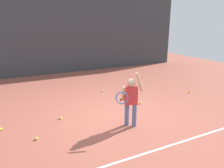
# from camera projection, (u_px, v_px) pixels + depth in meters

# --- Properties ---
(ground_plane) EXTENTS (20.00, 20.00, 0.00)m
(ground_plane) POSITION_uv_depth(u_px,v_px,m) (115.00, 117.00, 5.83)
(ground_plane) COLOR #9E5142
(court_line_baseline) EXTENTS (9.00, 0.05, 0.00)m
(court_line_baseline) POSITION_uv_depth(u_px,v_px,m) (156.00, 150.00, 4.29)
(court_line_baseline) COLOR white
(court_line_baseline) RESTS_ON ground
(back_fence_windscreen) EXTENTS (13.70, 0.08, 3.79)m
(back_fence_windscreen) POSITION_uv_depth(u_px,v_px,m) (59.00, 35.00, 10.39)
(back_fence_windscreen) COLOR #383D42
(back_fence_windscreen) RESTS_ON ground
(fence_post_2) EXTENTS (0.09, 0.09, 3.94)m
(fence_post_2) POSITION_uv_depth(u_px,v_px,m) (59.00, 33.00, 10.42)
(fence_post_2) COLOR slate
(fence_post_2) RESTS_ON ground
(fence_post_3) EXTENTS (0.09, 0.09, 3.94)m
(fence_post_3) POSITION_uv_depth(u_px,v_px,m) (119.00, 32.00, 11.86)
(fence_post_3) COLOR slate
(fence_post_3) RESTS_ON ground
(fence_post_4) EXTENTS (0.09, 0.09, 3.94)m
(fence_post_4) POSITION_uv_depth(u_px,v_px,m) (166.00, 31.00, 13.30)
(fence_post_4) COLOR slate
(fence_post_4) RESTS_ON ground
(tennis_player) EXTENTS (0.86, 0.56, 1.35)m
(tennis_player) POSITION_uv_depth(u_px,v_px,m) (131.00, 98.00, 5.10)
(tennis_player) COLOR slate
(tennis_player) RESTS_ON ground
(tennis_ball_0) EXTENTS (0.07, 0.07, 0.07)m
(tennis_ball_0) POSITION_uv_depth(u_px,v_px,m) (1.00, 129.00, 5.07)
(tennis_ball_0) COLOR #CCE033
(tennis_ball_0) RESTS_ON ground
(tennis_ball_1) EXTENTS (0.07, 0.07, 0.07)m
(tennis_ball_1) POSITION_uv_depth(u_px,v_px,m) (103.00, 91.00, 7.91)
(tennis_ball_1) COLOR #CCE033
(tennis_ball_1) RESTS_ON ground
(tennis_ball_2) EXTENTS (0.07, 0.07, 0.07)m
(tennis_ball_2) POSITION_uv_depth(u_px,v_px,m) (140.00, 103.00, 6.73)
(tennis_ball_2) COLOR #CCE033
(tennis_ball_2) RESTS_ON ground
(tennis_ball_3) EXTENTS (0.07, 0.07, 0.07)m
(tennis_ball_3) POSITION_uv_depth(u_px,v_px,m) (189.00, 92.00, 7.80)
(tennis_ball_3) COLOR #CCE033
(tennis_ball_3) RESTS_ON ground
(tennis_ball_4) EXTENTS (0.07, 0.07, 0.07)m
(tennis_ball_4) POSITION_uv_depth(u_px,v_px,m) (60.00, 118.00, 5.66)
(tennis_ball_4) COLOR #CCE033
(tennis_ball_4) RESTS_ON ground
(tennis_ball_5) EXTENTS (0.07, 0.07, 0.07)m
(tennis_ball_5) POSITION_uv_depth(u_px,v_px,m) (36.00, 138.00, 4.66)
(tennis_ball_5) COLOR #CCE033
(tennis_ball_5) RESTS_ON ground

